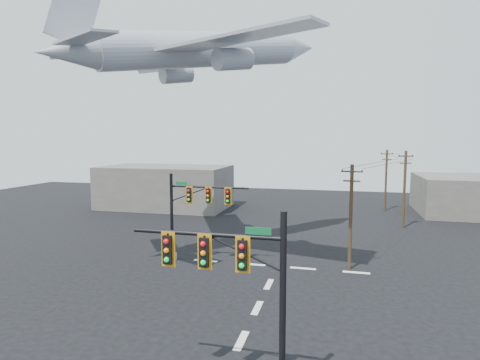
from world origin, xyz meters
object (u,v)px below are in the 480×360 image
(signal_mast_far, at_px, (190,212))
(utility_pole_a, at_px, (351,215))
(utility_pole_b, at_px, (404,188))
(utility_pole_c, at_px, (386,179))
(signal_mast_near, at_px, (243,292))
(airliner, at_px, (204,51))

(signal_mast_far, bearing_deg, utility_pole_a, 5.21)
(utility_pole_b, xyz_separation_m, utility_pole_c, (-0.82, 10.88, -0.10))
(signal_mast_near, height_order, utility_pole_c, utility_pole_c)
(utility_pole_b, xyz_separation_m, airliner, (-18.37, -14.95, 12.83))
(utility_pole_a, distance_m, utility_pole_c, 27.62)
(signal_mast_near, distance_m, utility_pole_a, 17.33)
(utility_pole_a, bearing_deg, utility_pole_b, 76.48)
(signal_mast_far, bearing_deg, signal_mast_near, -62.20)
(signal_mast_far, bearing_deg, airliner, 78.93)
(signal_mast_near, relative_size, utility_pole_a, 0.91)
(utility_pole_c, bearing_deg, utility_pole_b, -101.38)
(utility_pole_a, bearing_deg, airliner, -178.58)
(utility_pole_b, relative_size, utility_pole_c, 1.02)
(signal_mast_near, height_order, airliner, airliner)
(signal_mast_far, bearing_deg, utility_pole_c, 57.46)
(signal_mast_far, height_order, airliner, airliner)
(signal_mast_far, distance_m, utility_pole_c, 33.51)
(utility_pole_a, relative_size, utility_pole_b, 0.94)
(signal_mast_near, distance_m, utility_pole_c, 44.93)
(signal_mast_near, height_order, utility_pole_a, utility_pole_a)
(utility_pole_b, bearing_deg, signal_mast_far, -158.97)
(airliner, bearing_deg, utility_pole_a, -56.43)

